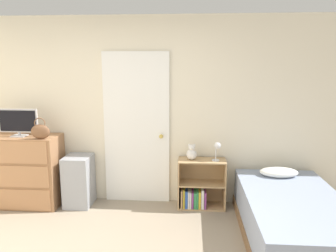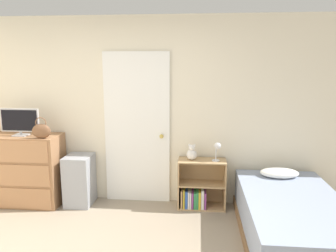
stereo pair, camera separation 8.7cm
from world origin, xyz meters
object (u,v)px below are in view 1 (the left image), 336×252
object	(u,v)px
handbag	(40,131)
bookshelf	(198,189)
teddy_bear	(192,153)
desk_lamp	(217,148)
dresser	(23,170)
tv	(18,122)
storage_bin	(79,181)
bed	(294,219)

from	to	relation	value
handbag	bookshelf	bearing A→B (deg)	7.03
teddy_bear	desk_lamp	bearing A→B (deg)	-7.08
dresser	tv	xyz separation A→B (m)	(0.01, -0.03, 0.68)
handbag	dresser	bearing A→B (deg)	156.65
storage_bin	bed	world-z (taller)	storage_bin
handbag	bookshelf	world-z (taller)	handbag
dresser	teddy_bear	distance (m)	2.32
tv	storage_bin	distance (m)	1.11
dresser	storage_bin	distance (m)	0.78
dresser	tv	distance (m)	0.68
storage_bin	handbag	bearing A→B (deg)	-153.56
handbag	bookshelf	size ratio (longest dim) A/B	0.42
storage_bin	desk_lamp	xyz separation A→B (m)	(1.87, 0.01, 0.50)
dresser	storage_bin	xyz separation A→B (m)	(0.76, 0.04, -0.14)
tv	desk_lamp	distance (m)	2.64
dresser	teddy_bear	world-z (taller)	dresser
tv	teddy_bear	bearing A→B (deg)	2.97
bookshelf	desk_lamp	xyz separation A→B (m)	(0.23, -0.04, 0.59)
bookshelf	teddy_bear	size ratio (longest dim) A/B	3.13
storage_bin	bed	xyz separation A→B (m)	(2.65, -0.76, -0.09)
dresser	bookshelf	world-z (taller)	dresser
bookshelf	bed	distance (m)	1.30
storage_bin	bed	distance (m)	2.76
dresser	teddy_bear	xyz separation A→B (m)	(2.30, 0.09, 0.27)
bookshelf	bed	size ratio (longest dim) A/B	0.34
storage_bin	teddy_bear	distance (m)	1.59
teddy_bear	bed	world-z (taller)	teddy_bear
handbag	bookshelf	xyz separation A→B (m)	(2.03, 0.25, -0.82)
teddy_bear	desk_lamp	world-z (taller)	desk_lamp
dresser	desk_lamp	size ratio (longest dim) A/B	4.02
dresser	teddy_bear	size ratio (longest dim) A/B	4.81
tv	dresser	bearing A→B (deg)	110.04
storage_bin	teddy_bear	size ratio (longest dim) A/B	3.26
desk_lamp	bed	size ratio (longest dim) A/B	0.13
handbag	bed	bearing A→B (deg)	-10.50
desk_lamp	teddy_bear	bearing A→B (deg)	172.92
storage_bin	bookshelf	world-z (taller)	storage_bin
tv	bed	world-z (taller)	tv
dresser	tv	world-z (taller)	tv
handbag	bed	world-z (taller)	handbag
handbag	teddy_bear	world-z (taller)	handbag
bookshelf	dresser	bearing A→B (deg)	-177.80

